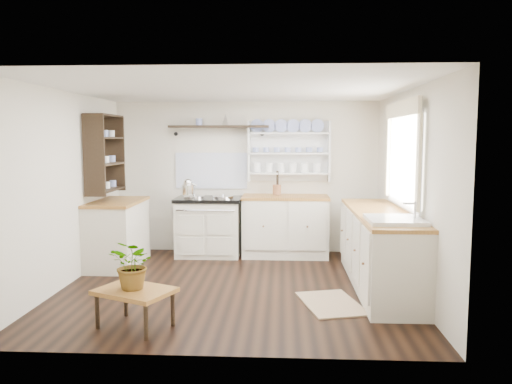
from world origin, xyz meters
TOP-DOWN VIEW (x-y plane):
  - floor at (0.00, 0.00)m, footprint 4.00×3.80m
  - wall_back at (0.00, 1.90)m, footprint 4.00×0.02m
  - wall_right at (2.00, 0.00)m, footprint 0.02×3.80m
  - wall_left at (-2.00, 0.00)m, footprint 0.02×3.80m
  - ceiling at (0.00, 0.00)m, footprint 4.00×3.80m
  - window at (1.95, 0.15)m, footprint 0.08×1.55m
  - aga_cooker at (-0.54, 1.57)m, footprint 0.97×0.68m
  - back_cabinets at (0.60, 1.60)m, footprint 1.27×0.63m
  - right_cabinets at (1.70, 0.10)m, footprint 0.62×2.43m
  - belfast_sink at (1.70, -0.65)m, footprint 0.55×0.60m
  - left_cabinets at (-1.70, 0.90)m, footprint 0.62×1.13m
  - plate_rack at (0.65, 1.86)m, footprint 1.20×0.22m
  - high_shelf at (-0.40, 1.78)m, footprint 1.50×0.29m
  - left_shelving at (-1.84, 0.90)m, footprint 0.28×0.80m
  - kettle at (-0.82, 1.45)m, footprint 0.18×0.18m
  - utensil_crock at (0.47, 1.68)m, footprint 0.12×0.12m
  - center_table at (-0.80, -1.32)m, footprint 0.81×0.71m
  - potted_plant at (-0.80, -1.32)m, footprint 0.54×0.52m
  - floor_rug at (1.08, -0.58)m, footprint 0.74×0.96m

SIDE VIEW (x-z plane):
  - floor at x=0.00m, z-range -0.01..0.01m
  - floor_rug at x=1.08m, z-range 0.00..0.02m
  - center_table at x=-0.80m, z-range 0.14..0.50m
  - aga_cooker at x=-0.54m, z-range -0.01..0.89m
  - right_cabinets at x=1.70m, z-range 0.01..0.91m
  - left_cabinets at x=-1.70m, z-range 0.01..0.91m
  - back_cabinets at x=0.60m, z-range 0.01..0.91m
  - potted_plant at x=-0.80m, z-range 0.36..0.83m
  - belfast_sink at x=1.70m, z-range 0.58..1.03m
  - utensil_crock at x=0.47m, z-range 0.91..1.06m
  - kettle at x=-0.82m, z-range 0.93..1.15m
  - wall_back at x=0.00m, z-range 0.00..2.30m
  - wall_right at x=2.00m, z-range 0.00..2.30m
  - wall_left at x=-2.00m, z-range 0.00..2.30m
  - left_shelving at x=-1.84m, z-range 1.02..2.08m
  - plate_rack at x=0.65m, z-range 1.11..2.01m
  - window at x=1.95m, z-range 0.95..2.17m
  - high_shelf at x=-0.40m, z-range 1.83..1.99m
  - ceiling at x=0.00m, z-range 2.29..2.30m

